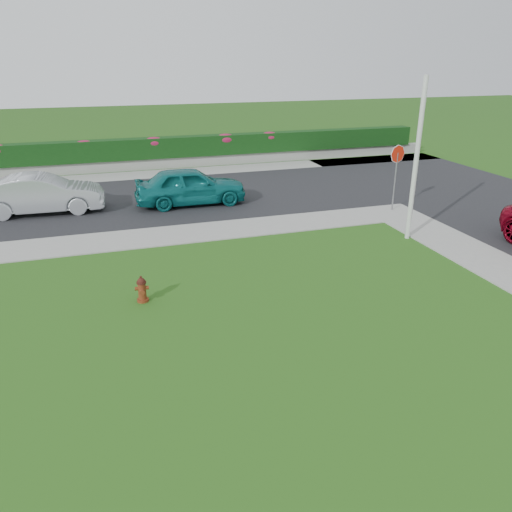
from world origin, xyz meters
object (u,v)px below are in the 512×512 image
object	(u,v)px
sedan_silver	(42,194)
utility_pole	(416,161)
sedan_teal	(190,186)
stop_sign	(397,162)
fire_hydrant	(142,290)

from	to	relation	value
sedan_silver	utility_pole	distance (m)	14.24
sedan_teal	stop_sign	xyz separation A→B (m)	(7.71, -3.34, 1.18)
utility_pole	stop_sign	world-z (taller)	utility_pole
fire_hydrant	sedan_teal	world-z (taller)	sedan_teal
utility_pole	fire_hydrant	bearing A→B (deg)	-167.10
fire_hydrant	utility_pole	distance (m)	9.84
sedan_silver	sedan_teal	bearing A→B (deg)	-92.89
fire_hydrant	sedan_silver	size ratio (longest dim) A/B	0.15
sedan_silver	stop_sign	world-z (taller)	stop_sign
sedan_teal	sedan_silver	bearing A→B (deg)	85.59
sedan_teal	sedan_silver	size ratio (longest dim) A/B	0.98
fire_hydrant	sedan_silver	xyz separation A→B (m)	(-2.98, 9.07, 0.48)
stop_sign	utility_pole	bearing A→B (deg)	-102.14
fire_hydrant	utility_pole	xyz separation A→B (m)	(9.31, 2.13, 2.35)
sedan_silver	utility_pole	world-z (taller)	utility_pole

